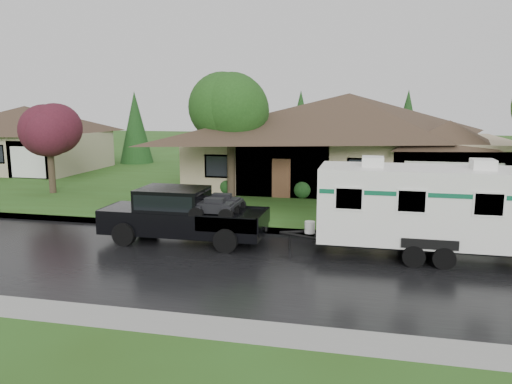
# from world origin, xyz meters

# --- Properties ---
(ground) EXTENTS (140.00, 140.00, 0.00)m
(ground) POSITION_xyz_m (0.00, 0.00, 0.00)
(ground) COLOR #2D5019
(ground) RESTS_ON ground
(road) EXTENTS (140.00, 8.00, 0.01)m
(road) POSITION_xyz_m (0.00, -2.00, 0.01)
(road) COLOR black
(road) RESTS_ON ground
(curb) EXTENTS (140.00, 0.50, 0.15)m
(curb) POSITION_xyz_m (0.00, 2.25, 0.07)
(curb) COLOR gray
(curb) RESTS_ON ground
(lawn) EXTENTS (140.00, 26.00, 0.15)m
(lawn) POSITION_xyz_m (0.00, 15.00, 0.07)
(lawn) COLOR #2D5019
(lawn) RESTS_ON ground
(house_main) EXTENTS (19.44, 10.80, 6.90)m
(house_main) POSITION_xyz_m (2.29, 13.84, 3.59)
(house_main) COLOR tan
(house_main) RESTS_ON lawn
(house_far) EXTENTS (10.80, 8.64, 5.80)m
(house_far) POSITION_xyz_m (-21.78, 15.85, 2.97)
(house_far) COLOR tan
(house_far) RESTS_ON lawn
(tree_left_green) EXTENTS (3.93, 3.93, 6.51)m
(tree_left_green) POSITION_xyz_m (-3.92, 8.68, 4.66)
(tree_left_green) COLOR #382B1E
(tree_left_green) RESTS_ON lawn
(tree_red) EXTENTS (3.02, 3.02, 5.00)m
(tree_red) POSITION_xyz_m (-14.15, 7.61, 3.61)
(tree_red) COLOR #382B1E
(tree_red) RESTS_ON lawn
(shrub_row) EXTENTS (13.60, 1.00, 1.00)m
(shrub_row) POSITION_xyz_m (2.00, 9.30, 0.65)
(shrub_row) COLOR #143814
(shrub_row) RESTS_ON lawn
(pickup_truck) EXTENTS (6.13, 2.33, 2.04)m
(pickup_truck) POSITION_xyz_m (-3.54, 0.21, 1.09)
(pickup_truck) COLOR black
(pickup_truck) RESTS_ON ground
(travel_trailer) EXTENTS (7.56, 2.66, 3.39)m
(travel_trailer) POSITION_xyz_m (5.27, 0.21, 1.80)
(travel_trailer) COLOR white
(travel_trailer) RESTS_ON ground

